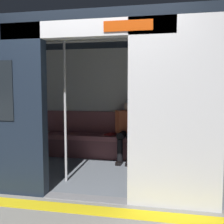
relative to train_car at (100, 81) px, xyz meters
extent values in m
plane|color=gray|center=(-0.08, 1.09, -1.51)|extent=(60.00, 60.00, 0.00)
cube|color=yellow|center=(-0.08, 1.39, -1.51)|extent=(8.00, 0.24, 0.01)
cube|color=silver|center=(-1.15, 1.11, -0.41)|extent=(1.07, 0.12, 2.20)
cube|color=black|center=(-1.15, 1.12, -0.15)|extent=(0.59, 0.02, 0.55)
cube|color=silver|center=(-0.08, 1.09, 0.58)|extent=(2.14, 0.16, 0.20)
cube|color=#BF3F0C|center=(-0.62, 1.18, 0.58)|extent=(0.56, 0.02, 0.12)
cube|color=black|center=(-0.08, -0.06, 0.74)|extent=(6.40, 2.47, 0.12)
cube|color=slate|center=(-0.08, -0.06, -1.51)|extent=(6.08, 2.31, 0.01)
cube|color=silver|center=(-0.08, -1.22, -0.41)|extent=(6.08, 0.10, 2.20)
cube|color=#935156|center=(-0.08, -1.16, -0.83)|extent=(3.52, 0.06, 0.45)
cube|color=white|center=(-0.08, -0.06, 0.65)|extent=(4.48, 0.16, 0.03)
cube|color=gray|center=(-0.08, 1.09, -1.50)|extent=(1.07, 0.19, 0.01)
cube|color=#935156|center=(-0.08, -0.94, -1.10)|extent=(2.97, 0.44, 0.09)
cube|color=brown|center=(-0.08, -0.74, -1.33)|extent=(2.97, 0.04, 0.36)
cube|color=#CC5933|center=(-0.36, -0.92, -0.81)|extent=(0.39, 0.25, 0.50)
sphere|color=beige|center=(-0.36, -0.92, -0.46)|extent=(0.21, 0.21, 0.21)
sphere|color=#B2ADA8|center=(-0.36, -0.93, -0.43)|extent=(0.19, 0.19, 0.19)
cylinder|color=#CC5933|center=(-0.59, -0.87, -0.78)|extent=(0.08, 0.08, 0.44)
cylinder|color=#CC5933|center=(-0.12, -0.90, -0.78)|extent=(0.08, 0.08, 0.44)
cylinder|color=black|center=(-0.43, -0.71, -1.01)|extent=(0.16, 0.41, 0.14)
cylinder|color=black|center=(-0.25, -0.72, -1.01)|extent=(0.16, 0.41, 0.14)
cylinder|color=black|center=(-0.42, -0.51, -1.26)|extent=(0.10, 0.10, 0.41)
cylinder|color=black|center=(-0.24, -0.52, -1.26)|extent=(0.10, 0.10, 0.41)
cube|color=black|center=(-0.42, -0.46, -1.48)|extent=(0.12, 0.23, 0.06)
cube|color=black|center=(-0.24, -0.47, -1.48)|extent=(0.12, 0.23, 0.06)
cube|color=maroon|center=(-0.76, -0.96, -0.97)|extent=(0.26, 0.14, 0.17)
cube|color=maroon|center=(-0.76, -0.89, -0.98)|extent=(0.02, 0.01, 0.14)
cube|color=#B22D2D|center=(0.03, -0.96, -1.04)|extent=(0.21, 0.25, 0.03)
cylinder|color=silver|center=(0.39, 0.54, -0.42)|extent=(0.04, 0.04, 2.18)
cylinder|color=silver|center=(-0.56, 0.46, -0.42)|extent=(0.04, 0.04, 2.18)
camera|label=1|loc=(-1.05, 4.23, -0.11)|focal=42.92mm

